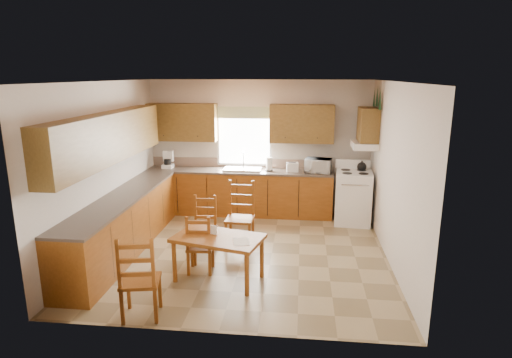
# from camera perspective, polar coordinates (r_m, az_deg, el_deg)

# --- Properties ---
(floor) EXTENTS (4.50, 4.50, 0.00)m
(floor) POSITION_cam_1_polar(r_m,az_deg,el_deg) (7.04, -1.50, -9.69)
(floor) COLOR #907D58
(floor) RESTS_ON ground
(ceiling) EXTENTS (4.50, 4.50, 0.00)m
(ceiling) POSITION_cam_1_polar(r_m,az_deg,el_deg) (6.45, -1.65, 12.87)
(ceiling) COLOR brown
(ceiling) RESTS_ON floor
(wall_left) EXTENTS (4.50, 4.50, 0.00)m
(wall_left) POSITION_cam_1_polar(r_m,az_deg,el_deg) (7.26, -19.46, 1.46)
(wall_left) COLOR beige
(wall_left) RESTS_ON floor
(wall_right) EXTENTS (4.50, 4.50, 0.00)m
(wall_right) POSITION_cam_1_polar(r_m,az_deg,el_deg) (6.70, 17.87, 0.59)
(wall_right) COLOR beige
(wall_right) RESTS_ON floor
(wall_back) EXTENTS (4.50, 4.50, 0.00)m
(wall_back) POSITION_cam_1_polar(r_m,az_deg,el_deg) (8.81, 0.39, 4.32)
(wall_back) COLOR beige
(wall_back) RESTS_ON floor
(wall_front) EXTENTS (4.50, 4.50, 0.00)m
(wall_front) POSITION_cam_1_polar(r_m,az_deg,el_deg) (4.48, -5.45, -5.25)
(wall_front) COLOR beige
(wall_front) RESTS_ON floor
(lower_cab_back) EXTENTS (3.75, 0.60, 0.88)m
(lower_cab_back) POSITION_cam_1_polar(r_m,az_deg,el_deg) (8.76, -2.26, -1.85)
(lower_cab_back) COLOR brown
(lower_cab_back) RESTS_ON floor
(lower_cab_left) EXTENTS (0.60, 3.60, 0.88)m
(lower_cab_left) POSITION_cam_1_polar(r_m,az_deg,el_deg) (7.25, -17.24, -5.88)
(lower_cab_left) COLOR brown
(lower_cab_left) RESTS_ON floor
(counter_back) EXTENTS (3.75, 0.63, 0.04)m
(counter_back) POSITION_cam_1_polar(r_m,az_deg,el_deg) (8.65, -2.28, 1.09)
(counter_back) COLOR #4D4139
(counter_back) RESTS_ON lower_cab_back
(counter_left) EXTENTS (0.63, 3.60, 0.04)m
(counter_left) POSITION_cam_1_polar(r_m,az_deg,el_deg) (7.11, -17.50, -2.38)
(counter_left) COLOR #4D4139
(counter_left) RESTS_ON lower_cab_left
(backsplash) EXTENTS (3.75, 0.01, 0.18)m
(backsplash) POSITION_cam_1_polar(r_m,az_deg,el_deg) (8.90, -2.02, 2.19)
(backsplash) COLOR #866B5B
(backsplash) RESTS_ON counter_back
(upper_cab_back_left) EXTENTS (1.41, 0.33, 0.75)m
(upper_cab_back_left) POSITION_cam_1_polar(r_m,az_deg,el_deg) (8.87, -9.80, 7.48)
(upper_cab_back_left) COLOR brown
(upper_cab_back_left) RESTS_ON wall_back
(upper_cab_back_right) EXTENTS (1.25, 0.33, 0.75)m
(upper_cab_back_right) POSITION_cam_1_polar(r_m,az_deg,el_deg) (8.53, 6.11, 7.35)
(upper_cab_back_right) COLOR brown
(upper_cab_back_right) RESTS_ON wall_back
(upper_cab_left) EXTENTS (0.33, 3.60, 0.75)m
(upper_cab_left) POSITION_cam_1_polar(r_m,az_deg,el_deg) (6.97, -19.09, 5.22)
(upper_cab_left) COLOR brown
(upper_cab_left) RESTS_ON wall_left
(upper_cab_stove) EXTENTS (0.33, 0.62, 0.62)m
(upper_cab_stove) POSITION_cam_1_polar(r_m,az_deg,el_deg) (8.18, 14.73, 7.02)
(upper_cab_stove) COLOR brown
(upper_cab_stove) RESTS_ON wall_right
(range_hood) EXTENTS (0.44, 0.62, 0.12)m
(range_hood) POSITION_cam_1_polar(r_m,az_deg,el_deg) (8.22, 14.22, 4.41)
(range_hood) COLOR white
(range_hood) RESTS_ON wall_right
(window_frame) EXTENTS (1.13, 0.02, 1.18)m
(window_frame) POSITION_cam_1_polar(r_m,az_deg,el_deg) (8.78, -1.58, 5.60)
(window_frame) COLOR white
(window_frame) RESTS_ON wall_back
(window_pane) EXTENTS (1.05, 0.01, 1.10)m
(window_pane) POSITION_cam_1_polar(r_m,az_deg,el_deg) (8.78, -1.58, 5.60)
(window_pane) COLOR white
(window_pane) RESTS_ON wall_back
(window_valance) EXTENTS (1.19, 0.01, 0.24)m
(window_valance) POSITION_cam_1_polar(r_m,az_deg,el_deg) (8.69, -1.63, 8.84)
(window_valance) COLOR #527140
(window_valance) RESTS_ON wall_back
(sink_basin) EXTENTS (0.75, 0.45, 0.04)m
(sink_basin) POSITION_cam_1_polar(r_m,az_deg,el_deg) (8.63, -1.79, 1.33)
(sink_basin) COLOR silver
(sink_basin) RESTS_ON counter_back
(pine_decal_a) EXTENTS (0.22, 0.22, 0.36)m
(pine_decal_a) POSITION_cam_1_polar(r_m,az_deg,el_deg) (7.85, 16.23, 10.18)
(pine_decal_a) COLOR #163C20
(pine_decal_a) RESTS_ON wall_right
(pine_decal_b) EXTENTS (0.22, 0.22, 0.36)m
(pine_decal_b) POSITION_cam_1_polar(r_m,az_deg,el_deg) (8.16, 15.87, 10.60)
(pine_decal_b) COLOR #163C20
(pine_decal_b) RESTS_ON wall_right
(pine_decal_c) EXTENTS (0.22, 0.22, 0.36)m
(pine_decal_c) POSITION_cam_1_polar(r_m,az_deg,el_deg) (8.48, 15.50, 10.46)
(pine_decal_c) COLOR #163C20
(pine_decal_c) RESTS_ON wall_right
(stove) EXTENTS (0.72, 0.74, 0.99)m
(stove) POSITION_cam_1_polar(r_m,az_deg,el_deg) (8.41, 12.81, -2.48)
(stove) COLOR white
(stove) RESTS_ON floor
(coffeemaker) EXTENTS (0.27, 0.30, 0.36)m
(coffeemaker) POSITION_cam_1_polar(r_m,az_deg,el_deg) (8.97, -11.70, 2.57)
(coffeemaker) COLOR white
(coffeemaker) RESTS_ON counter_back
(paper_towel) EXTENTS (0.13, 0.13, 0.27)m
(paper_towel) POSITION_cam_1_polar(r_m,az_deg,el_deg) (8.53, 1.78, 1.99)
(paper_towel) COLOR white
(paper_towel) RESTS_ON counter_back
(toaster) EXTENTS (0.24, 0.18, 0.18)m
(toaster) POSITION_cam_1_polar(r_m,az_deg,el_deg) (8.49, 4.87, 1.58)
(toaster) COLOR white
(toaster) RESTS_ON counter_back
(microwave) EXTENTS (0.52, 0.41, 0.28)m
(microwave) POSITION_cam_1_polar(r_m,az_deg,el_deg) (8.48, 8.31, 1.79)
(microwave) COLOR white
(microwave) RESTS_ON counter_back
(dining_table) EXTENTS (1.33, 0.96, 0.64)m
(dining_table) POSITION_cam_1_polar(r_m,az_deg,el_deg) (6.06, -5.01, -10.46)
(dining_table) COLOR brown
(dining_table) RESTS_ON floor
(chair_near_left) EXTENTS (0.51, 0.49, 1.04)m
(chair_near_left) POSITION_cam_1_polar(r_m,az_deg,el_deg) (5.29, -15.20, -12.32)
(chair_near_left) COLOR brown
(chair_near_left) RESTS_ON floor
(chair_near_right) EXTENTS (0.39, 0.37, 0.87)m
(chair_near_right) POSITION_cam_1_polar(r_m,az_deg,el_deg) (6.28, -7.44, -8.46)
(chair_near_right) COLOR brown
(chair_near_right) RESTS_ON floor
(chair_far_left) EXTENTS (0.47, 0.44, 1.07)m
(chair_far_left) POSITION_cam_1_polar(r_m,az_deg,el_deg) (7.11, -2.19, -4.83)
(chair_far_left) COLOR brown
(chair_far_left) RESTS_ON floor
(chair_far_right) EXTENTS (0.39, 0.37, 0.91)m
(chair_far_right) POSITION_cam_1_polar(r_m,az_deg,el_deg) (6.90, -7.00, -6.19)
(chair_far_right) COLOR brown
(chair_far_right) RESTS_ON floor
(table_paper) EXTENTS (0.27, 0.32, 0.00)m
(table_paper) POSITION_cam_1_polar(r_m,az_deg,el_deg) (5.74, -1.97, -8.34)
(table_paper) COLOR white
(table_paper) RESTS_ON dining_table
(table_card) EXTENTS (0.10, 0.06, 0.13)m
(table_card) POSITION_cam_1_polar(r_m,az_deg,el_deg) (6.00, -5.65, -6.77)
(table_card) COLOR white
(table_card) RESTS_ON dining_table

